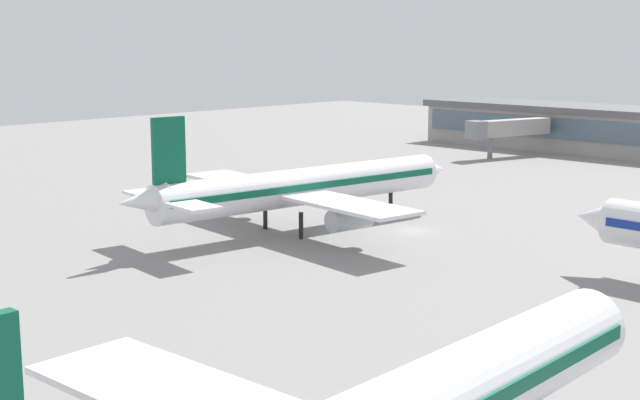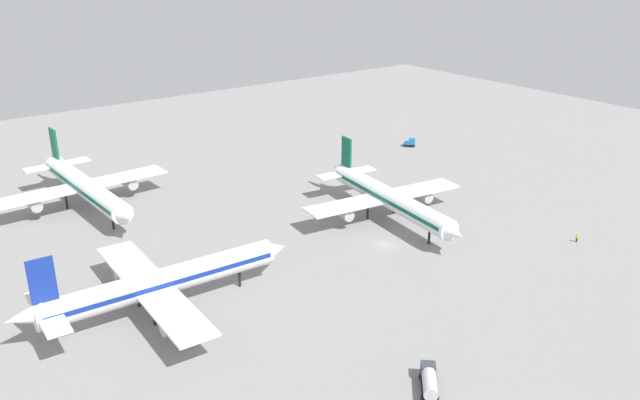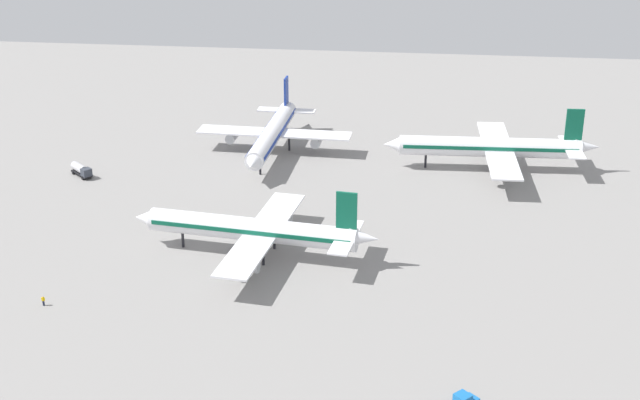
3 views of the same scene
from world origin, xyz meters
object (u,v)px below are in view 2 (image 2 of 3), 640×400
airplane_distant (160,282)px  ground_crew_worker (577,238)px  airplane_at_gate (388,197)px  airplane_taxiing (84,186)px  baggage_tug (410,142)px  fuel_truck (429,381)px

airplane_distant → ground_crew_worker: (73.48, -23.96, -4.05)m
airplane_at_gate → airplane_distant: bearing=-76.7°
airplane_taxiing → ground_crew_worker: bearing=41.1°
baggage_tug → fuel_truck: (-73.67, -79.01, 0.23)m
airplane_taxiing → fuel_truck: airplane_taxiing is taller
airplane_taxiing → baggage_tug: airplane_taxiing is taller
ground_crew_worker → airplane_at_gate: bearing=-57.9°
baggage_tug → ground_crew_worker: 67.48m
airplane_taxiing → baggage_tug: (88.17, -7.98, -3.96)m
airplane_taxiing → airplane_distant: bearing=-7.6°
airplane_taxiing → ground_crew_worker: airplane_taxiing is taller
airplane_taxiing → airplane_distant: 48.92m
airplane_at_gate → fuel_truck: size_ratio=7.44×
airplane_at_gate → baggage_tug: size_ratio=11.94×
airplane_at_gate → fuel_truck: airplane_at_gate is taller
fuel_truck → ground_crew_worker: size_ratio=3.56×
airplane_taxiing → fuel_truck: 88.27m
airplane_distant → fuel_truck: airplane_distant is taller
fuel_truck → baggage_tug: bearing=-0.9°
airplane_distant → baggage_tug: 101.27m
airplane_distant → ground_crew_worker: 77.39m
airplane_taxiing → baggage_tug: 88.62m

